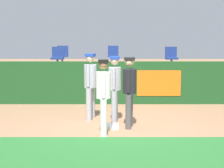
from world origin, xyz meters
The scene contains 13 objects.
ground_plane centered at (0.00, 0.00, 0.00)m, with size 60.00×60.00×0.00m, color #936B4C.
grass_foreground_strip centered at (0.00, -2.37, 0.00)m, with size 18.00×2.80×0.01m, color #26662B.
first_base centered at (-0.09, -0.12, 0.04)m, with size 0.40×0.40×0.08m, color white.
player_fielder_home centered at (-0.26, -0.73, 1.03)m, with size 0.35×0.56×1.78m.
player_runner_visitor centered at (-0.66, 0.90, 1.07)m, with size 0.42×0.51×1.85m.
player_coach_visitor centered at (0.01, 0.62, 1.03)m, with size 0.37×0.50×1.78m.
player_umpire centered at (0.38, -0.07, 1.04)m, with size 0.40×0.50×1.80m.
field_wall centered at (0.01, 3.27, 0.74)m, with size 18.00×0.26×1.47m.
bleacher_platform centered at (0.00, 5.84, 0.55)m, with size 18.00×4.80×1.11m, color #59595E.
seat_front_right centered at (2.22, 4.71, 1.58)m, with size 0.45×0.44×0.84m.
seat_front_left centered at (-2.15, 4.71, 1.58)m, with size 0.47×0.44×0.84m.
seat_back_center centered at (-0.01, 6.51, 1.58)m, with size 0.46×0.44×0.84m.
seat_back_left centered at (-2.21, 6.51, 1.58)m, with size 0.48×0.44×0.84m.
Camera 1 is at (-0.06, -8.96, 2.27)m, focal length 57.07 mm.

